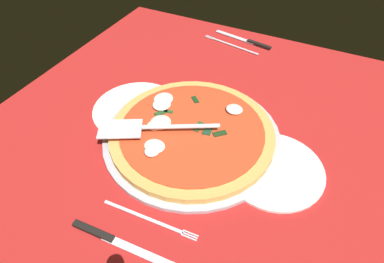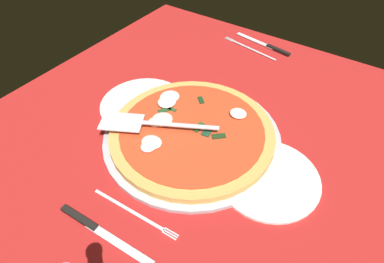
% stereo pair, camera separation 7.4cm
% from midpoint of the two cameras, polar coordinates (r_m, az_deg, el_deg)
% --- Properties ---
extents(ground_plane, '(1.01, 1.01, 0.01)m').
position_cam_midpoint_polar(ground_plane, '(0.77, 4.95, -0.19)').
color(ground_plane, '#AB1E1C').
extents(pizza_pan, '(0.40, 0.40, 0.01)m').
position_cam_midpoint_polar(pizza_pan, '(0.75, 2.82, -1.04)').
color(pizza_pan, '#ADB1B9').
rests_on(pizza_pan, ground_plane).
extents(dinner_plate_left, '(0.21, 0.21, 0.01)m').
position_cam_midpoint_polar(dinner_plate_left, '(0.70, 16.15, -8.05)').
color(dinner_plate_left, white).
rests_on(dinner_plate_left, ground_plane).
extents(dinner_plate_right, '(0.22, 0.22, 0.01)m').
position_cam_midpoint_polar(dinner_plate_right, '(0.84, -5.96, 4.52)').
color(dinner_plate_right, white).
rests_on(dinner_plate_right, ground_plane).
extents(pizza, '(0.37, 0.37, 0.03)m').
position_cam_midpoint_polar(pizza, '(0.74, 2.66, -0.06)').
color(pizza, '#DEA14D').
rests_on(pizza, pizza_pan).
extents(pizza_server, '(0.25, 0.15, 0.01)m').
position_cam_midpoint_polar(pizza_server, '(0.72, -4.26, 1.24)').
color(pizza_server, silver).
rests_on(pizza_server, pizza).
extents(place_setting_near, '(0.23, 0.15, 0.01)m').
position_cam_midpoint_polar(place_setting_near, '(1.09, 13.57, 13.91)').
color(place_setting_near, white).
rests_on(place_setting_near, ground_plane).
extents(place_setting_far, '(0.21, 0.15, 0.01)m').
position_cam_midpoint_polar(place_setting_far, '(0.62, -9.83, -15.66)').
color(place_setting_far, white).
rests_on(place_setting_far, ground_plane).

